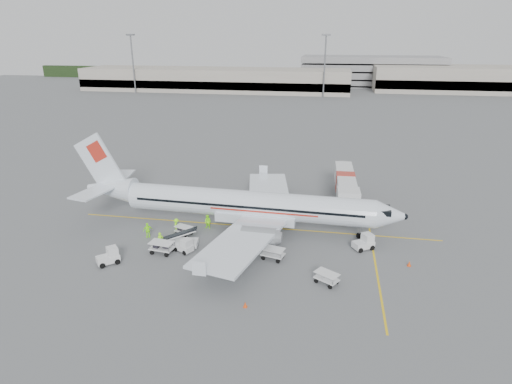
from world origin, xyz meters
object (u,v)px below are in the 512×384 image
tug_fore (363,242)px  tug_aft (108,256)px  aircraft (248,187)px  jet_bridge (345,189)px  belt_loader (179,235)px  tug_mid (184,245)px

tug_fore → tug_aft: size_ratio=1.01×
aircraft → tug_aft: size_ratio=17.48×
jet_bridge → tug_aft: size_ratio=7.48×
aircraft → belt_loader: aircraft is taller
aircraft → tug_fore: size_ratio=17.35×
jet_bridge → tug_aft: 32.10m
tug_fore → tug_mid: bearing=159.3°
jet_bridge → tug_aft: jet_bridge is taller
jet_bridge → belt_loader: jet_bridge is taller
aircraft → tug_aft: aircraft is taller
tug_mid → tug_aft: bearing=-121.8°
belt_loader → tug_aft: 7.71m
tug_mid → tug_aft: size_ratio=0.91×
aircraft → jet_bridge: size_ratio=2.34×
belt_loader → tug_aft: bearing=-148.8°
jet_bridge → belt_loader: 24.41m
belt_loader → aircraft: bearing=34.8°
aircraft → tug_fore: (13.38, -3.04, -4.48)m
aircraft → tug_aft: (-12.53, -10.87, -4.49)m
jet_bridge → tug_aft: (-24.04, -21.23, -1.32)m
jet_bridge → tug_fore: (1.87, -13.39, -1.32)m
aircraft → tug_fore: bearing=-11.0°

